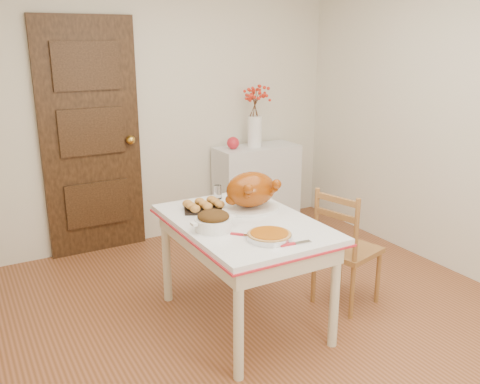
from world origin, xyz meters
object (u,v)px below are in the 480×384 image
turkey_platter (251,191)px  chair_oak (348,247)px  kitchen_table (244,272)px  pumpkin_pie (269,235)px  sideboard (257,187)px

turkey_platter → chair_oak: bearing=-44.2°
kitchen_table → pumpkin_pie: size_ratio=4.59×
kitchen_table → pumpkin_pie: (-0.03, -0.36, 0.39)m
kitchen_table → turkey_platter: (0.15, 0.17, 0.50)m
kitchen_table → turkey_platter: turkey_platter is taller
kitchen_table → turkey_platter: size_ratio=2.96×
chair_oak → turkey_platter: (-0.63, 0.31, 0.43)m
chair_oak → pumpkin_pie: chair_oak is taller
kitchen_table → chair_oak: (0.78, -0.14, 0.07)m
turkey_platter → pumpkin_pie: bearing=-127.5°
chair_oak → pumpkin_pie: bearing=90.3°
sideboard → pumpkin_pie: 2.22m
turkey_platter → pumpkin_pie: turkey_platter is taller
sideboard → kitchen_table: sideboard is taller
sideboard → pumpkin_pie: size_ratio=3.14×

